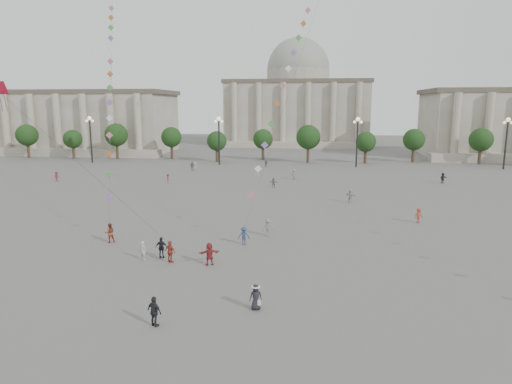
# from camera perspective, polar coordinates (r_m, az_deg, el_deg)

# --- Properties ---
(ground) EXTENTS (360.00, 360.00, 0.00)m
(ground) POSITION_cam_1_polar(r_m,az_deg,el_deg) (32.70, -3.74, -12.78)
(ground) COLOR #575452
(ground) RESTS_ON ground
(hall_west) EXTENTS (84.00, 26.22, 17.20)m
(hall_west) POSITION_cam_1_polar(r_m,az_deg,el_deg) (147.50, -26.29, 7.87)
(hall_west) COLOR gray
(hall_west) RESTS_ON ground
(hall_central) EXTENTS (48.30, 34.30, 35.50)m
(hall_central) POSITION_cam_1_polar(r_m,az_deg,el_deg) (158.75, 5.20, 11.15)
(hall_central) COLOR gray
(hall_central) RESTS_ON ground
(tree_row) EXTENTS (137.12, 5.12, 8.00)m
(tree_row) POSITION_cam_1_polar(r_m,az_deg,el_deg) (107.85, 4.12, 6.67)
(tree_row) COLOR #382A1C
(tree_row) RESTS_ON ground
(lamp_post_far_west) EXTENTS (2.00, 0.90, 10.65)m
(lamp_post_far_west) POSITION_cam_1_polar(r_m,az_deg,el_deg) (111.79, -20.01, 7.20)
(lamp_post_far_west) COLOR #262628
(lamp_post_far_west) RESTS_ON ground
(lamp_post_mid_west) EXTENTS (2.00, 0.90, 10.65)m
(lamp_post_mid_west) POSITION_cam_1_polar(r_m,az_deg,el_deg) (101.73, -4.66, 7.52)
(lamp_post_mid_west) COLOR #262628
(lamp_post_mid_west) RESTS_ON ground
(lamp_post_mid_east) EXTENTS (2.00, 0.90, 10.65)m
(lamp_post_mid_east) POSITION_cam_1_polar(r_m,az_deg,el_deg) (100.00, 12.56, 7.25)
(lamp_post_mid_east) COLOR #262628
(lamp_post_mid_east) RESTS_ON ground
(lamp_post_far_east) EXTENTS (2.00, 0.90, 10.65)m
(lamp_post_far_east) POSITION_cam_1_polar(r_m,az_deg,el_deg) (107.01, 28.86, 6.39)
(lamp_post_far_east) COLOR #262628
(lamp_post_far_east) RESTS_ON ground
(person_crowd_0) EXTENTS (0.94, 0.74, 1.49)m
(person_crowd_0) POSITION_cam_1_polar(r_m,az_deg,el_deg) (98.71, 1.25, 3.60)
(person_crowd_0) COLOR navy
(person_crowd_0) RESTS_ON ground
(person_crowd_2) EXTENTS (0.93, 1.23, 1.69)m
(person_crowd_2) POSITION_cam_1_polar(r_m,az_deg,el_deg) (87.12, -23.65, 1.81)
(person_crowd_2) COLOR maroon
(person_crowd_2) RESTS_ON ground
(person_crowd_4) EXTENTS (1.48, 1.72, 1.87)m
(person_crowd_4) POSITION_cam_1_polar(r_m,az_deg,el_deg) (82.29, 4.73, 2.26)
(person_crowd_4) COLOR silver
(person_crowd_4) RESTS_ON ground
(person_crowd_6) EXTENTS (1.25, 0.82, 1.81)m
(person_crowd_6) POSITION_cam_1_polar(r_m,az_deg,el_deg) (46.30, 1.49, -4.45)
(person_crowd_6) COLOR slate
(person_crowd_6) RESTS_ON ground
(person_crowd_7) EXTENTS (1.71, 1.54, 1.89)m
(person_crowd_7) POSITION_cam_1_polar(r_m,az_deg,el_deg) (63.41, 11.71, -0.47)
(person_crowd_7) COLOR #B8B8B4
(person_crowd_7) RESTS_ON ground
(person_crowd_8) EXTENTS (1.29, 1.09, 1.73)m
(person_crowd_8) POSITION_cam_1_polar(r_m,az_deg,el_deg) (54.51, 19.67, -2.80)
(person_crowd_8) COLOR #A0382B
(person_crowd_8) RESTS_ON ground
(person_crowd_9) EXTENTS (1.62, 1.47, 1.79)m
(person_crowd_9) POSITION_cam_1_polar(r_m,az_deg,el_deg) (83.89, 22.32, 1.63)
(person_crowd_9) COLOR black
(person_crowd_9) RESTS_ON ground
(person_crowd_10) EXTENTS (0.69, 0.71, 1.65)m
(person_crowd_10) POSITION_cam_1_polar(r_m,az_deg,el_deg) (94.26, -7.61, 3.22)
(person_crowd_10) COLOR silver
(person_crowd_10) RESTS_ON ground
(person_crowd_12) EXTENTS (1.48, 0.64, 1.54)m
(person_crowd_12) POSITION_cam_1_polar(r_m,az_deg,el_deg) (73.81, 2.21, 1.18)
(person_crowd_12) COLOR slate
(person_crowd_12) RESTS_ON ground
(person_crowd_13) EXTENTS (0.72, 0.67, 1.66)m
(person_crowd_13) POSITION_cam_1_polar(r_m,az_deg,el_deg) (40.58, -13.93, -7.10)
(person_crowd_13) COLOR #B9B9B5
(person_crowd_13) RESTS_ON ground
(person_crowd_16) EXTENTS (1.24, 0.91, 1.95)m
(person_crowd_16) POSITION_cam_1_polar(r_m,az_deg,el_deg) (93.40, -7.98, 3.23)
(person_crowd_16) COLOR #5E5E62
(person_crowd_16) RESTS_ON ground
(person_crowd_17) EXTENTS (0.87, 1.17, 1.62)m
(person_crowd_17) POSITION_cam_1_polar(r_m,az_deg,el_deg) (79.06, -10.91, 1.66)
(person_crowd_17) COLOR maroon
(person_crowd_17) RESTS_ON ground
(tourist_0) EXTENTS (1.21, 0.93, 1.91)m
(tourist_0) POSITION_cam_1_polar(r_m,az_deg,el_deg) (39.33, -10.66, -7.34)
(tourist_0) COLOR #A03C2B
(tourist_0) RESTS_ON ground
(tourist_1) EXTENTS (1.19, 0.91, 1.88)m
(tourist_1) POSITION_cam_1_polar(r_m,az_deg,el_deg) (28.80, -12.58, -14.38)
(tourist_1) COLOR #222228
(tourist_1) RESTS_ON ground
(tourist_2) EXTENTS (1.85, 1.20, 1.91)m
(tourist_2) POSITION_cam_1_polar(r_m,az_deg,el_deg) (38.30, -5.84, -7.70)
(tourist_2) COLOR maroon
(tourist_2) RESTS_ON ground
(tourist_4) EXTENTS (1.11, 0.47, 1.88)m
(tourist_4) POSITION_cam_1_polar(r_m,az_deg,el_deg) (40.60, -11.72, -6.83)
(tourist_4) COLOR black
(tourist_4) RESTS_ON ground
(kite_flyer_0) EXTENTS (1.18, 1.10, 1.93)m
(kite_flyer_0) POSITION_cam_1_polar(r_m,az_deg,el_deg) (46.39, -17.80, -4.87)
(kite_flyer_0) COLOR brown
(kite_flyer_0) RESTS_ON ground
(kite_flyer_1) EXTENTS (1.23, 0.84, 1.75)m
(kite_flyer_1) POSITION_cam_1_polar(r_m,az_deg,el_deg) (43.48, -1.53, -5.50)
(kite_flyer_1) COLOR navy
(kite_flyer_1) RESTS_ON ground
(hat_person) EXTENTS (0.95, 0.76, 1.70)m
(hat_person) POSITION_cam_1_polar(r_m,az_deg,el_deg) (30.26, -0.03, -12.94)
(hat_person) COLOR black
(hat_person) RESTS_ON ground
(kite_train_west) EXTENTS (14.77, 37.32, 57.49)m
(kite_train_west) POSITION_cam_1_polar(r_m,az_deg,el_deg) (67.00, -17.63, 19.48)
(kite_train_west) COLOR #3F3F3F
(kite_train_west) RESTS_ON ground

